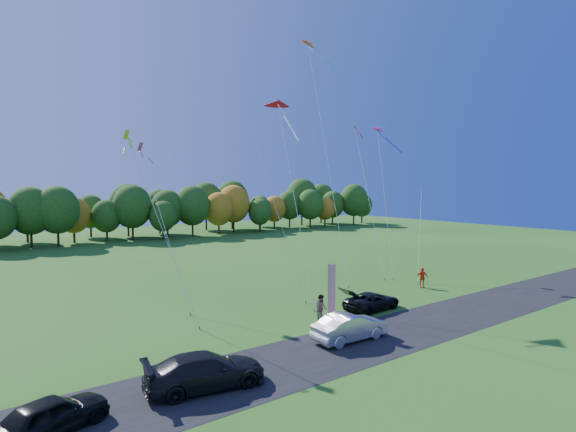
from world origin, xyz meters
TOP-DOWN VIEW (x-y plane):
  - ground at (0.00, 0.00)m, footprint 160.00×160.00m
  - asphalt_strip at (0.00, -4.00)m, footprint 90.00×6.00m
  - tree_line at (0.00, 55.00)m, footprint 116.00×12.00m
  - black_suv at (3.95, 0.54)m, footprint 4.94×2.55m
  - silver_sedan at (-2.09, -3.36)m, footprint 5.03×1.88m
  - dark_truck_a at (-12.08, -4.10)m, footprint 5.97×3.23m
  - dark_truck_b at (-18.52, -4.19)m, footprint 4.59×3.00m
  - person_tailgate_a at (-2.56, -2.47)m, footprint 0.61×0.72m
  - person_tailgate_b at (-1.16, 0.51)m, footprint 0.82×1.00m
  - person_east at (13.08, 2.98)m, footprint 1.14×1.05m
  - feather_flag at (-1.52, -0.94)m, footprint 0.57×0.15m
  - kite_delta_blue at (-1.39, 10.15)m, footprint 6.49×11.63m
  - kite_parafoil_orange at (9.23, 12.13)m, footprint 5.37×11.26m
  - kite_delta_red at (1.19, 6.82)m, footprint 3.53×9.08m
  - kite_parafoil_rainbow at (15.74, 10.02)m, footprint 5.76×6.89m
  - kite_diamond_yellow at (-10.11, 6.66)m, footprint 3.41×6.02m
  - kite_diamond_white at (13.99, 10.78)m, footprint 3.42×8.05m
  - kite_diamond_pink at (-8.26, 11.40)m, footprint 1.35×8.98m
  - kite_diamond_blue_low at (16.41, 5.90)m, footprint 5.76×4.33m

SIDE VIEW (x-z plane):
  - ground at x=0.00m, z-range 0.00..0.00m
  - tree_line at x=0.00m, z-range -5.00..5.00m
  - asphalt_strip at x=0.00m, z-range 0.00..0.01m
  - black_suv at x=3.95m, z-range 0.00..1.33m
  - dark_truck_b at x=-18.52m, z-range 0.00..1.45m
  - dark_truck_a at x=-12.08m, z-range 0.00..1.64m
  - silver_sedan at x=-2.09m, z-range 0.00..1.64m
  - person_tailgate_a at x=-2.56m, z-range 0.00..1.67m
  - person_east at x=13.08m, z-range 0.00..1.87m
  - person_tailgate_b at x=-1.16m, z-range 0.00..1.92m
  - feather_flag at x=-1.52m, z-range 0.49..4.88m
  - kite_diamond_blue_low at x=16.41m, z-range -0.24..9.63m
  - kite_diamond_pink at x=-8.26m, z-range -0.16..13.29m
  - kite_diamond_yellow at x=-10.11m, z-range -0.20..13.44m
  - kite_parafoil_rainbow at x=15.74m, z-range -0.11..16.29m
  - kite_diamond_white at x=13.99m, z-range -0.22..16.79m
  - kite_delta_red at x=1.19m, z-range -0.19..17.92m
  - kite_parafoil_orange at x=9.23m, z-range -0.14..25.75m
  - kite_delta_blue at x=-1.39m, z-range -0.56..31.49m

